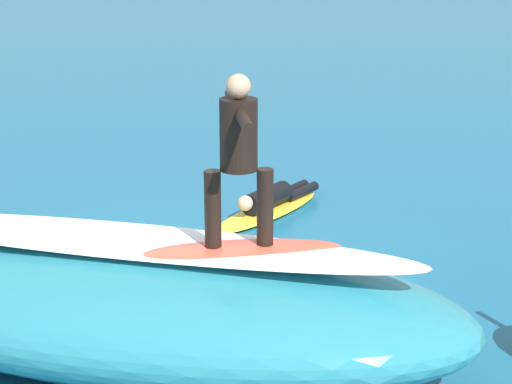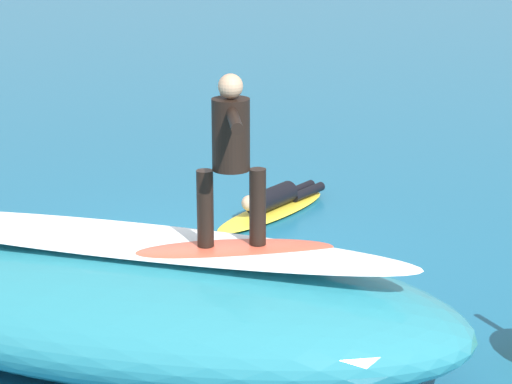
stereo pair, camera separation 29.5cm
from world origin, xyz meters
TOP-DOWN VIEW (x-y plane):
  - ground_plane at (0.00, 0.00)m, footprint 120.00×120.00m
  - wave_crest at (-0.61, 2.10)m, footprint 6.53×3.10m
  - wave_foam_lip at (-0.61, 2.10)m, footprint 5.45×1.33m
  - surfboard_riding at (-1.63, 2.02)m, footprint 1.84×1.26m
  - surfer_riding at (-1.63, 2.02)m, footprint 0.73×1.32m
  - surfboard_paddling at (-0.38, -2.38)m, footprint 1.14×2.33m
  - surfer_paddling at (-0.41, -2.51)m, footprint 0.69×1.69m
  - foam_patch_near at (0.63, -0.17)m, footprint 0.87×1.00m
  - foam_patch_mid at (0.38, 1.02)m, footprint 1.26×1.35m

SIDE VIEW (x-z plane):
  - ground_plane at x=0.00m, z-range 0.00..0.00m
  - surfboard_paddling at x=-0.38m, z-range 0.00..0.08m
  - foam_patch_mid at x=0.38m, z-range 0.00..0.10m
  - foam_patch_near at x=0.63m, z-range 0.00..0.15m
  - surfer_paddling at x=-0.41m, z-range 0.06..0.37m
  - wave_crest at x=-0.61m, z-range 0.00..1.12m
  - wave_foam_lip at x=-0.61m, z-range 1.12..1.20m
  - surfboard_riding at x=-1.63m, z-range 1.12..1.22m
  - surfer_riding at x=-1.63m, z-range 1.34..2.86m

